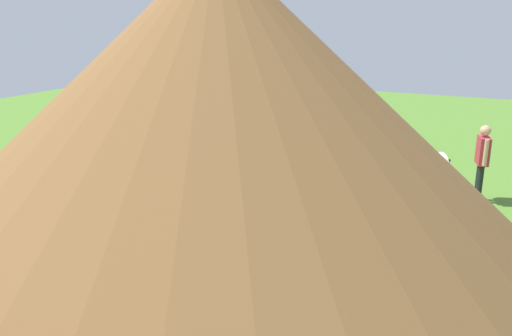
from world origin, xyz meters
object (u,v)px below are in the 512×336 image
(standing_watcher, at_px, (482,156))
(striped_lounge_chair, at_px, (393,260))
(shade_umbrella, at_px, (182,72))
(guest_behind_table, at_px, (268,155))
(zebra_by_umbrella, at_px, (233,197))
(guest_beside_umbrella, at_px, (250,147))
(thatched_hut, at_px, (222,239))
(zebra_nearest_camera, at_px, (399,170))
(patio_chair_east_end, at_px, (120,186))
(patio_chair_near_hut, at_px, (252,183))
(patio_dining_table, at_px, (186,179))

(standing_watcher, distance_m, striped_lounge_chair, 4.30)
(shade_umbrella, xyz_separation_m, striped_lounge_chair, (-4.32, 0.94, -2.55))
(guest_behind_table, xyz_separation_m, zebra_by_umbrella, (-0.63, 2.74, 0.03))
(guest_beside_umbrella, bearing_deg, zebra_by_umbrella, 1.43)
(striped_lounge_chair, bearing_deg, thatched_hut, -93.74)
(zebra_nearest_camera, bearing_deg, zebra_by_umbrella, 109.62)
(patio_chair_east_end, xyz_separation_m, zebra_by_umbrella, (-3.01, 0.80, 0.49))
(patio_chair_near_hut, relative_size, zebra_by_umbrella, 0.41)
(striped_lounge_chair, distance_m, zebra_by_umbrella, 2.67)
(patio_chair_east_end, xyz_separation_m, guest_behind_table, (-2.38, -1.93, 0.46))
(thatched_hut, relative_size, standing_watcher, 3.29)
(patio_dining_table, xyz_separation_m, standing_watcher, (-5.25, -3.19, 0.32))
(shade_umbrella, xyz_separation_m, patio_dining_table, (0.00, 0.00, -2.13))
(shade_umbrella, distance_m, zebra_by_umbrella, 2.87)
(thatched_hut, xyz_separation_m, guest_behind_table, (2.72, -6.75, -1.33))
(patio_chair_east_end, bearing_deg, patio_dining_table, 90.00)
(shade_umbrella, bearing_deg, guest_beside_umbrella, -102.44)
(thatched_hut, relative_size, guest_beside_umbrella, 3.46)
(patio_chair_east_end, xyz_separation_m, guest_beside_umbrella, (-1.65, -2.54, 0.42))
(shade_umbrella, relative_size, striped_lounge_chair, 4.67)
(guest_beside_umbrella, xyz_separation_m, zebra_by_umbrella, (-1.36, 3.34, 0.07))
(patio_dining_table, relative_size, striped_lounge_chair, 2.16)
(patio_dining_table, relative_size, zebra_nearest_camera, 0.90)
(patio_chair_east_end, xyz_separation_m, zebra_nearest_camera, (-5.08, -2.08, 0.43))
(patio_chair_east_end, bearing_deg, zebra_by_umbrella, 50.75)
(thatched_hut, height_order, guest_beside_umbrella, thatched_hut)
(patio_chair_near_hut, distance_m, striped_lounge_chair, 3.69)
(standing_watcher, relative_size, zebra_by_umbrella, 0.76)
(patio_chair_east_end, distance_m, guest_behind_table, 3.10)
(patio_chair_near_hut, height_order, zebra_by_umbrella, zebra_by_umbrella)
(shade_umbrella, bearing_deg, guest_behind_table, -130.21)
(shade_umbrella, relative_size, guest_behind_table, 2.38)
(striped_lounge_chair, bearing_deg, shade_umbrella, 169.61)
(thatched_hut, height_order, guest_behind_table, thatched_hut)
(shade_umbrella, xyz_separation_m, guest_beside_umbrella, (-0.44, -1.99, -1.86))
(guest_beside_umbrella, relative_size, zebra_by_umbrella, 0.72)
(zebra_nearest_camera, bearing_deg, guest_behind_table, 58.47)
(patio_dining_table, xyz_separation_m, zebra_nearest_camera, (-3.87, -1.53, 0.28))
(guest_beside_umbrella, relative_size, standing_watcher, 0.95)
(zebra_nearest_camera, bearing_deg, guest_beside_umbrella, 47.82)
(guest_beside_umbrella, height_order, standing_watcher, standing_watcher)
(thatched_hut, distance_m, standing_watcher, 8.77)
(guest_behind_table, height_order, standing_watcher, standing_watcher)
(patio_dining_table, relative_size, zebra_by_umbrella, 0.83)
(thatched_hut, relative_size, patio_chair_near_hut, 6.03)
(guest_beside_umbrella, xyz_separation_m, striped_lounge_chair, (-3.88, 2.93, -0.69))
(zebra_by_umbrella, bearing_deg, patio_dining_table, 31.69)
(thatched_hut, height_order, zebra_nearest_camera, thatched_hut)
(zebra_nearest_camera, xyz_separation_m, zebra_by_umbrella, (2.07, 2.88, 0.05))
(patio_chair_near_hut, bearing_deg, thatched_hut, 167.99)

